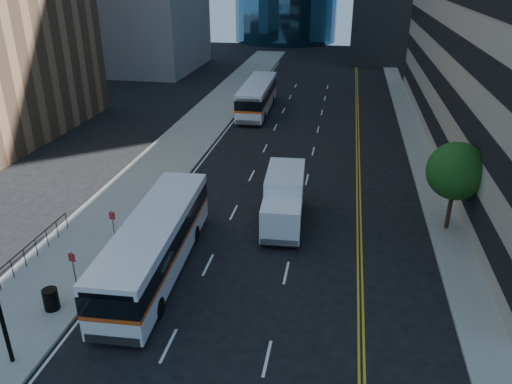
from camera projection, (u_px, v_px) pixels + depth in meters
ground at (270, 296)px, 22.96m from camera, size 160.00×160.00×0.00m
sidewalk_west at (200, 126)px, 47.01m from camera, size 5.00×90.00×0.15m
sidewalk_east at (414, 137)px, 43.86m from camera, size 2.00×90.00×0.15m
street_tree at (456, 171)px, 27.16m from camera, size 3.20×3.20×5.10m
bus_front at (156, 243)px, 24.14m from camera, size 3.01×11.55×2.95m
bus_rear at (257, 96)px, 51.09m from camera, size 2.83×11.80×3.03m
box_truck at (284, 199)px, 28.79m from camera, size 2.48×6.33×2.98m
trash_can at (51, 299)px, 21.66m from camera, size 0.76×0.76×0.99m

